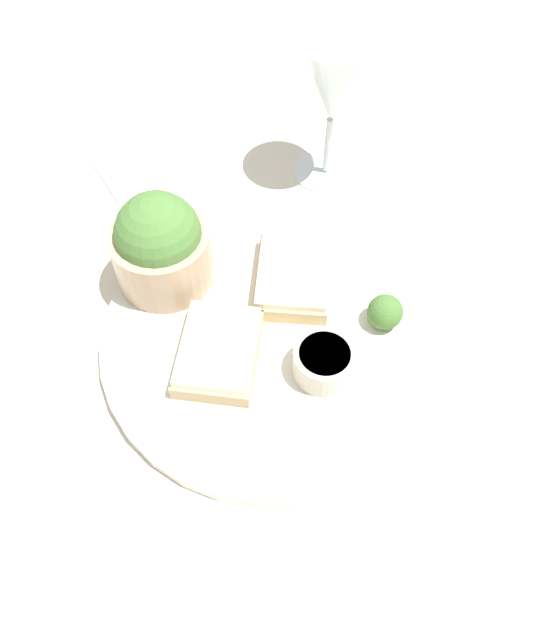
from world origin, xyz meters
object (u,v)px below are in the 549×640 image
at_px(salad_bowl, 161,246).
at_px(cheese_toast_far, 218,351).
at_px(cheese_toast_near, 293,276).
at_px(sauce_ramekin, 324,361).
at_px(napkin, 161,180).
at_px(wine_glass, 333,86).

height_order(salad_bowl, cheese_toast_far, salad_bowl).
xyz_separation_m(salad_bowl, cheese_toast_near, (-0.05, -0.12, -0.03)).
relative_size(sauce_ramekin, cheese_toast_near, 0.47).
relative_size(salad_bowl, napkin, 0.63).
bearing_deg(cheese_toast_far, wine_glass, -40.50).
xyz_separation_m(salad_bowl, sauce_ramekin, (-0.16, -0.12, -0.03)).
relative_size(cheese_toast_near, napkin, 0.73).
distance_m(cheese_toast_near, cheese_toast_far, 0.11).
relative_size(cheese_toast_near, cheese_toast_far, 1.03).
distance_m(cheese_toast_far, napkin, 0.27).
xyz_separation_m(cheese_toast_near, napkin, (0.20, 0.10, -0.02)).
relative_size(sauce_ramekin, cheese_toast_far, 0.49).
xyz_separation_m(salad_bowl, cheese_toast_far, (-0.11, -0.03, -0.03)).
xyz_separation_m(cheese_toast_far, napkin, (0.27, 0.00, -0.02)).
distance_m(wine_glass, napkin, 0.23).
bearing_deg(napkin, salad_bowl, 171.45).
distance_m(cheese_toast_near, napkin, 0.23).
distance_m(salad_bowl, napkin, 0.17).
height_order(salad_bowl, sauce_ramekin, salad_bowl).
bearing_deg(salad_bowl, napkin, -8.55).
bearing_deg(cheese_toast_far, sauce_ramekin, -115.35).
height_order(cheese_toast_far, wine_glass, wine_glass).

